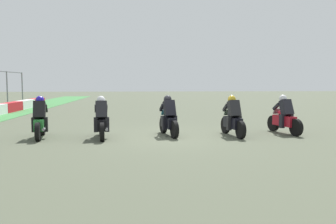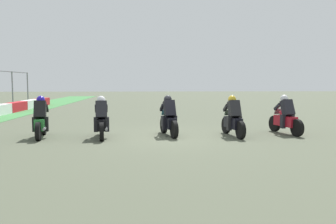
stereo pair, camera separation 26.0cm
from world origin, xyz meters
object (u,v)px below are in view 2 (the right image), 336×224
Objects in this scene: rider_lane_d at (101,121)px; rider_lane_c at (169,119)px; rider_lane_b at (233,119)px; rider_lane_e at (41,120)px; rider_lane_a at (286,118)px.

rider_lane_c is at bearing -89.08° from rider_lane_d.
rider_lane_b is 7.01m from rider_lane_e.
rider_lane_c is 0.99× the size of rider_lane_d.
rider_lane_c is 2.47m from rider_lane_d.
rider_lane_e is (0.06, 7.01, 0.00)m from rider_lane_b.
rider_lane_a is 9.19m from rider_lane_e.
rider_lane_d is (-0.56, 6.99, 0.00)m from rider_lane_a.
rider_lane_b is (-0.45, 2.17, 0.00)m from rider_lane_a.
rider_lane_b and rider_lane_d have the same top height.
rider_lane_d is at bearing -103.65° from rider_lane_e.
rider_lane_d is at bearing 82.83° from rider_lane_b.
rider_lane_b is at bearing -99.71° from rider_lane_e.
rider_lane_e is at bearing 79.79° from rider_lane_c.
rider_lane_a and rider_lane_b have the same top height.
rider_lane_c is (-0.18, 4.54, 0.00)m from rider_lane_a.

